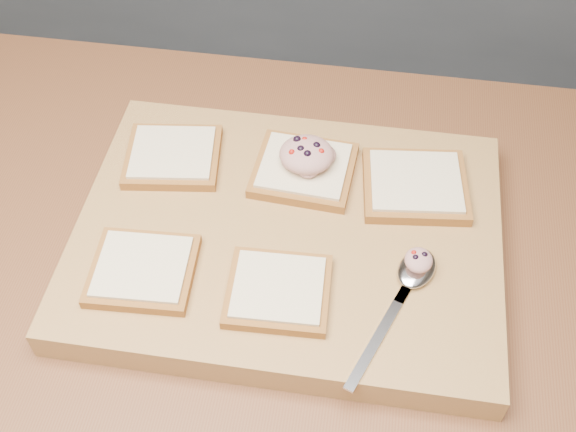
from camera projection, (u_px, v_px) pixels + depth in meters
The scene contains 9 objects.
cutting_board at pixel (288, 237), 0.88m from camera, with size 0.51×0.39×0.04m, color #AF884B.
bread_far_left at pixel (173, 156), 0.93m from camera, with size 0.13×0.12×0.02m.
bread_far_center at pixel (304, 169), 0.92m from camera, with size 0.13×0.12×0.02m.
bread_far_right at pixel (415, 185), 0.90m from camera, with size 0.14×0.13×0.02m.
bread_near_left at pixel (143, 270), 0.82m from camera, with size 0.12×0.11×0.02m.
bread_near_center at pixel (278, 290), 0.80m from camera, with size 0.12×0.11×0.02m.
tuna_salad_dollop at pixel (307, 154), 0.90m from camera, with size 0.07×0.07×0.03m.
spoon at pixel (411, 278), 0.81m from camera, with size 0.10×0.20×0.01m.
spoon_salad at pixel (419, 260), 0.81m from camera, with size 0.03×0.04×0.02m.
Camera 1 is at (-0.04, -0.51, 1.62)m, focal length 45.00 mm.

